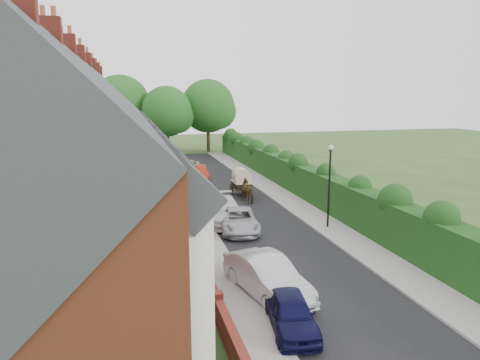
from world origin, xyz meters
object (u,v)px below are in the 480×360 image
at_px(lamppost, 330,176).
at_px(car_navy, 291,312).
at_px(car_grey, 177,159).
at_px(car_black, 175,153).
at_px(car_white, 224,210).
at_px(car_silver_a, 267,276).
at_px(car_silver_b, 238,220).
at_px(horse_cart, 241,180).
at_px(car_green, 200,190).
at_px(horse, 249,191).
at_px(car_beige, 187,168).
at_px(car_red, 199,172).

xyz_separation_m(lamppost, car_navy, (-6.40, -10.20, -2.66)).
height_order(car_grey, car_black, car_grey).
xyz_separation_m(car_navy, car_white, (0.55, 13.20, 0.14)).
bearing_deg(car_white, car_grey, 94.95).
bearing_deg(car_silver_a, car_black, 76.36).
height_order(car_silver_b, horse_cart, horse_cart).
xyz_separation_m(car_white, car_black, (-0.05, 28.69, -0.07)).
xyz_separation_m(car_green, horse, (3.43, -1.95, 0.15)).
relative_size(car_silver_b, car_beige, 0.88).
bearing_deg(lamppost, car_grey, 103.19).
xyz_separation_m(car_green, car_beige, (0.36, 10.25, 0.03)).
bearing_deg(car_beige, car_navy, -80.54).
distance_m(lamppost, car_red, 18.51).
xyz_separation_m(car_grey, horse, (3.33, -18.96, 0.12)).
bearing_deg(car_red, car_black, 94.18).
distance_m(car_silver_b, car_black, 30.69).
bearing_deg(horse, car_red, -89.80).
bearing_deg(car_silver_a, car_silver_b, 70.47).
bearing_deg(car_red, car_white, -91.81).
height_order(car_green, horse, horse).
distance_m(car_green, car_beige, 10.26).
bearing_deg(horse, car_black, -95.29).
bearing_deg(car_white, car_silver_a, -88.97).
distance_m(lamppost, car_navy, 12.33).
bearing_deg(car_white, car_green, 98.15).
height_order(car_white, horse, horse).
xyz_separation_m(car_silver_b, car_red, (0.29, 16.59, 0.01)).
bearing_deg(car_beige, car_red, -58.97).
height_order(lamppost, car_navy, lamppost).
distance_m(car_navy, horse_cart, 20.34).
bearing_deg(car_red, horse, -76.36).
xyz_separation_m(car_red, car_grey, (-1.10, 8.96, 0.08)).
relative_size(car_beige, car_grey, 1.05).
height_order(car_green, horse_cart, horse_cart).
distance_m(car_white, car_grey, 23.55).
bearing_deg(car_silver_a, car_red, 74.18).
bearing_deg(car_silver_a, lamppost, 36.69).
xyz_separation_m(car_silver_b, car_grey, (-0.81, 25.55, 0.09)).
height_order(lamppost, car_black, lamppost).
bearing_deg(car_grey, car_green, -93.53).
height_order(car_white, car_grey, car_white).
height_order(car_navy, car_silver_b, car_silver_b).
xyz_separation_m(car_green, horse_cart, (3.43, 0.27, 0.59)).
relative_size(car_navy, car_grey, 0.72).
distance_m(car_silver_a, car_silver_b, 8.58).
bearing_deg(car_red, car_navy, -91.60).
distance_m(car_silver_a, car_grey, 34.07).
xyz_separation_m(car_red, horse, (2.23, -10.00, 0.20)).
bearing_deg(car_red, car_green, -97.41).
relative_size(car_red, car_beige, 0.75).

